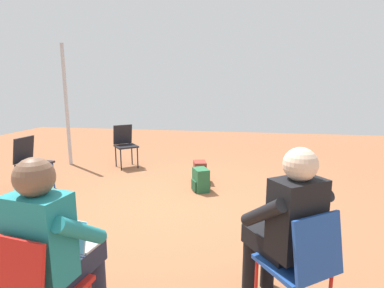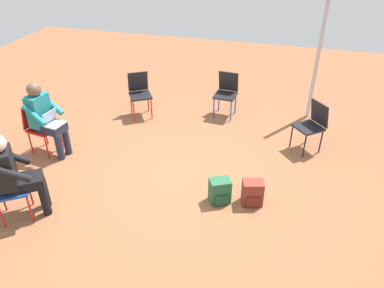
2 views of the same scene
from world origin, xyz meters
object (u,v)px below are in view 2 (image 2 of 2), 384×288
person_with_laptop (45,116)px  chair_east (39,125)px  chair_southeast (140,91)px  chair_northeast (4,187)px  chair_southwest (312,123)px  person_in_black (14,172)px  chair_south (226,91)px  backpack_by_empty_chair (252,194)px  backpack_near_laptop_user (220,192)px

person_with_laptop → chair_east: bearing=-90.0°
person_with_laptop → chair_southeast: bearing=160.5°
chair_east → chair_northeast: size_ratio=1.00×
chair_southwest → person_in_black: 4.49m
chair_east → chair_south: 3.42m
chair_south → backpack_by_empty_chair: 2.69m
chair_northeast → chair_south: bearing=114.0°
chair_northeast → backpack_by_empty_chair: 3.23m
chair_northeast → chair_southwest: 4.65m
person_with_laptop → backpack_by_empty_chair: person_with_laptop is taller
chair_northeast → person_in_black: 0.26m
chair_east → person_in_black: size_ratio=0.69×
chair_south → person_in_black: size_ratio=0.69×
person_with_laptop → backpack_by_empty_chair: size_ratio=3.44×
chair_east → backpack_by_empty_chair: (-3.55, 0.41, -0.34)m
chair_east → chair_southeast: bearing=155.8°
person_in_black → person_with_laptop: bearing=164.6°
chair_south → person_with_laptop: bearing=45.1°
chair_southwest → backpack_by_empty_chair: (0.73, 1.64, -0.34)m
chair_east → backpack_near_laptop_user: bearing=89.9°
chair_south → backpack_near_laptop_user: size_ratio=2.36×
chair_east → backpack_by_empty_chair: bearing=92.2°
chair_southeast → chair_south: size_ratio=1.00×
chair_southwest → person_with_laptop: size_ratio=0.69×
chair_southeast → chair_southwest: same height
chair_southeast → backpack_near_laptop_user: size_ratio=2.36×
chair_east → chair_south: size_ratio=1.00×
backpack_by_empty_chair → chair_southwest: bearing=-114.1°
chair_northeast → chair_southwest: same height
chair_northeast → person_in_black: person_in_black is taller
chair_southwest → person_with_laptop: 4.31m
chair_northeast → backpack_by_empty_chair: chair_northeast is taller
chair_east → chair_southwest: same height
chair_southwest → chair_south: 1.83m
chair_east → person_with_laptop: person_with_laptop is taller
chair_northeast → person_with_laptop: size_ratio=0.69×
person_with_laptop → backpack_near_laptop_user: bearing=89.8°
chair_south → backpack_by_empty_chair: (-0.87, 2.52, -0.34)m
chair_east → backpack_near_laptop_user: chair_east is taller
chair_northeast → backpack_near_laptop_user: 2.79m
chair_northeast → person_with_laptop: bearing=158.7°
chair_south → person_in_black: 4.08m
chair_southeast → chair_southwest: 3.24m
chair_northeast → person_with_laptop: person_with_laptop is taller
backpack_near_laptop_user → chair_northeast: bearing=22.1°
person_with_laptop → backpack_near_laptop_user: (-2.95, 0.46, -0.53)m
chair_southeast → chair_southwest: size_ratio=1.00×
chair_southwest → chair_northeast: bearing=86.0°
person_with_laptop → person_in_black: (-0.52, 1.41, 0.00)m
backpack_near_laptop_user → person_with_laptop: bearing=-8.9°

